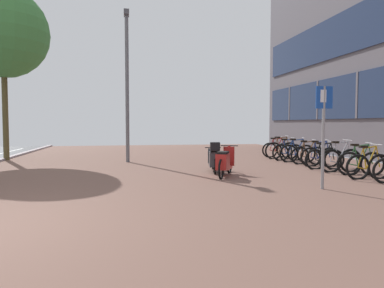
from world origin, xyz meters
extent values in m
cube|color=brown|center=(4.80, 0.00, -0.03)|extent=(14.40, 40.00, 0.05)
cube|color=#5E5960|center=(12.15, 8.40, 2.68)|extent=(0.10, 0.12, 1.95)
cube|color=#5E5960|center=(12.15, 11.60, 2.68)|extent=(0.10, 0.12, 1.95)
cube|color=#5E5960|center=(12.15, 14.80, 2.68)|extent=(0.10, 0.12, 1.95)
torus|color=black|center=(8.65, 3.26, 0.32)|extent=(0.71, 0.09, 0.71)
torus|color=black|center=(9.29, 3.24, 0.32)|extent=(0.71, 0.09, 0.71)
cylinder|color=#BC8B19|center=(9.03, 3.25, 0.58)|extent=(0.31, 0.05, 0.62)
cylinder|color=#BC8B19|center=(8.84, 3.25, 0.55)|extent=(0.14, 0.04, 0.57)
cylinder|color=#BC8B19|center=(8.98, 3.25, 0.86)|extent=(0.39, 0.05, 0.08)
cylinder|color=#BC8B19|center=(8.77, 3.26, 0.30)|extent=(0.25, 0.04, 0.08)
cylinder|color=#BC8B19|center=(8.72, 3.26, 0.58)|extent=(0.17, 0.03, 0.52)
cylinder|color=#BC8B19|center=(9.23, 3.24, 0.60)|extent=(0.15, 0.03, 0.57)
cube|color=black|center=(8.79, 3.25, 0.87)|extent=(0.22, 0.10, 0.06)
cylinder|color=#ADADB2|center=(9.17, 3.24, 0.93)|extent=(0.04, 0.48, 0.02)
torus|color=black|center=(8.92, 4.05, 0.32)|extent=(0.71, 0.25, 0.72)
torus|color=black|center=(9.55, 3.89, 0.32)|extent=(0.71, 0.25, 0.72)
cylinder|color=#2A6535|center=(9.30, 3.95, 0.58)|extent=(0.32, 0.12, 0.63)
cylinder|color=#2A6535|center=(9.11, 4.00, 0.56)|extent=(0.14, 0.07, 0.57)
cylinder|color=#2A6535|center=(9.25, 3.97, 0.86)|extent=(0.39, 0.14, 0.08)
cylinder|color=#2A6535|center=(9.04, 4.02, 0.30)|extent=(0.25, 0.09, 0.08)
cylinder|color=#2A6535|center=(8.99, 4.03, 0.58)|extent=(0.17, 0.07, 0.52)
cylinder|color=#2A6535|center=(9.49, 3.90, 0.60)|extent=(0.15, 0.07, 0.57)
cube|color=black|center=(9.06, 4.02, 0.88)|extent=(0.24, 0.14, 0.06)
cylinder|color=#ADADB2|center=(9.44, 3.92, 0.94)|extent=(0.15, 0.47, 0.02)
torus|color=black|center=(8.72, 4.70, 0.34)|extent=(0.76, 0.10, 0.75)
torus|color=black|center=(9.39, 4.68, 0.34)|extent=(0.76, 0.10, 0.75)
cylinder|color=#B1AFB9|center=(9.12, 4.69, 0.61)|extent=(0.33, 0.05, 0.66)
cylinder|color=#B1AFB9|center=(8.92, 4.69, 0.59)|extent=(0.14, 0.04, 0.60)
cylinder|color=#B1AFB9|center=(9.07, 4.69, 0.91)|extent=(0.41, 0.05, 0.09)
cylinder|color=#B1AFB9|center=(8.85, 4.70, 0.31)|extent=(0.26, 0.04, 0.08)
cylinder|color=#B1AFB9|center=(8.79, 4.70, 0.61)|extent=(0.17, 0.03, 0.55)
cylinder|color=#B1AFB9|center=(9.33, 4.68, 0.64)|extent=(0.15, 0.04, 0.60)
cube|color=black|center=(8.87, 4.70, 0.92)|extent=(0.22, 0.10, 0.06)
cylinder|color=#ADADB2|center=(9.27, 4.68, 0.98)|extent=(0.04, 0.48, 0.02)
torus|color=black|center=(8.64, 5.46, 0.31)|extent=(0.69, 0.18, 0.69)
torus|color=black|center=(9.25, 5.36, 0.31)|extent=(0.69, 0.18, 0.69)
cylinder|color=black|center=(9.01, 5.40, 0.56)|extent=(0.31, 0.09, 0.61)
cylinder|color=black|center=(8.82, 5.43, 0.54)|extent=(0.14, 0.06, 0.55)
cylinder|color=black|center=(8.96, 5.41, 0.83)|extent=(0.38, 0.10, 0.08)
cylinder|color=black|center=(8.75, 5.44, 0.29)|extent=(0.24, 0.07, 0.07)
cylinder|color=black|center=(8.71, 5.45, 0.56)|extent=(0.16, 0.05, 0.50)
cylinder|color=black|center=(9.19, 5.37, 0.58)|extent=(0.14, 0.05, 0.55)
cube|color=black|center=(8.77, 5.44, 0.85)|extent=(0.23, 0.13, 0.06)
cylinder|color=#ADADB2|center=(9.14, 5.38, 0.91)|extent=(0.11, 0.48, 0.02)
torus|color=black|center=(8.89, 6.22, 0.32)|extent=(0.70, 0.26, 0.71)
torus|color=black|center=(9.51, 6.04, 0.32)|extent=(0.70, 0.26, 0.71)
cylinder|color=navy|center=(9.26, 6.11, 0.58)|extent=(0.32, 0.12, 0.62)
cylinder|color=navy|center=(9.07, 6.17, 0.55)|extent=(0.14, 0.07, 0.57)
cylinder|color=navy|center=(9.21, 6.13, 0.86)|extent=(0.39, 0.14, 0.08)
cylinder|color=navy|center=(9.00, 6.19, 0.30)|extent=(0.25, 0.10, 0.08)
cylinder|color=navy|center=(8.95, 6.20, 0.58)|extent=(0.17, 0.07, 0.52)
cylinder|color=navy|center=(9.45, 6.06, 0.60)|extent=(0.15, 0.07, 0.57)
cube|color=black|center=(9.02, 6.18, 0.87)|extent=(0.24, 0.15, 0.06)
cylinder|color=#ADADB2|center=(9.40, 6.07, 0.93)|extent=(0.16, 0.47, 0.02)
torus|color=black|center=(8.84, 6.92, 0.31)|extent=(0.69, 0.22, 0.69)
torus|color=black|center=(9.43, 6.78, 0.31)|extent=(0.69, 0.22, 0.69)
cylinder|color=brown|center=(9.19, 6.84, 0.56)|extent=(0.30, 0.10, 0.60)
cylinder|color=brown|center=(9.02, 6.88, 0.53)|extent=(0.14, 0.06, 0.55)
cylinder|color=brown|center=(9.15, 6.85, 0.83)|extent=(0.37, 0.12, 0.08)
cylinder|color=brown|center=(8.95, 6.89, 0.29)|extent=(0.24, 0.08, 0.07)
cylinder|color=brown|center=(8.90, 6.90, 0.56)|extent=(0.16, 0.06, 0.50)
cylinder|color=brown|center=(9.38, 6.80, 0.58)|extent=(0.14, 0.06, 0.55)
cube|color=black|center=(8.97, 6.89, 0.85)|extent=(0.23, 0.14, 0.06)
cylinder|color=#ADADB2|center=(9.33, 6.81, 0.90)|extent=(0.13, 0.47, 0.02)
torus|color=black|center=(8.75, 7.67, 0.33)|extent=(0.71, 0.28, 0.72)
torus|color=black|center=(9.38, 7.48, 0.33)|extent=(0.71, 0.28, 0.72)
cylinder|color=navy|center=(9.13, 7.55, 0.59)|extent=(0.32, 0.13, 0.63)
cylinder|color=navy|center=(8.94, 7.61, 0.56)|extent=(0.14, 0.07, 0.58)
cylinder|color=navy|center=(9.08, 7.57, 0.87)|extent=(0.39, 0.15, 0.08)
cylinder|color=navy|center=(8.87, 7.63, 0.30)|extent=(0.25, 0.10, 0.08)
cylinder|color=navy|center=(8.82, 7.64, 0.59)|extent=(0.17, 0.07, 0.53)
cylinder|color=navy|center=(9.32, 7.50, 0.61)|extent=(0.15, 0.07, 0.58)
cube|color=black|center=(8.89, 7.62, 0.89)|extent=(0.24, 0.15, 0.06)
cylinder|color=#ADADB2|center=(9.27, 7.51, 0.95)|extent=(0.16, 0.47, 0.02)
torus|color=black|center=(8.71, 8.33, 0.32)|extent=(0.70, 0.14, 0.70)
torus|color=black|center=(9.32, 8.26, 0.32)|extent=(0.70, 0.14, 0.70)
cylinder|color=navy|center=(9.08, 8.29, 0.57)|extent=(0.31, 0.07, 0.61)
cylinder|color=navy|center=(8.89, 8.31, 0.54)|extent=(0.14, 0.05, 0.56)
cylinder|color=navy|center=(9.03, 8.29, 0.84)|extent=(0.38, 0.08, 0.08)
cylinder|color=navy|center=(8.82, 8.31, 0.29)|extent=(0.24, 0.05, 0.08)
cylinder|color=navy|center=(8.78, 8.32, 0.57)|extent=(0.16, 0.04, 0.51)
cylinder|color=navy|center=(9.26, 8.27, 0.59)|extent=(0.14, 0.05, 0.56)
cube|color=black|center=(8.84, 8.31, 0.86)|extent=(0.23, 0.11, 0.06)
cylinder|color=#ADADB2|center=(9.21, 8.27, 0.92)|extent=(0.07, 0.48, 0.02)
torus|color=black|center=(8.73, 9.07, 0.34)|extent=(0.75, 0.20, 0.75)
torus|color=black|center=(9.40, 8.96, 0.34)|extent=(0.75, 0.20, 0.75)
cylinder|color=brown|center=(9.13, 9.00, 0.61)|extent=(0.33, 0.09, 0.65)
cylinder|color=brown|center=(8.93, 9.04, 0.58)|extent=(0.15, 0.06, 0.60)
cylinder|color=brown|center=(9.08, 9.01, 0.90)|extent=(0.41, 0.10, 0.09)
cylinder|color=brown|center=(8.85, 9.05, 0.31)|extent=(0.27, 0.07, 0.08)
cylinder|color=brown|center=(8.80, 9.06, 0.61)|extent=(0.18, 0.05, 0.54)
cylinder|color=brown|center=(9.34, 8.97, 0.63)|extent=(0.16, 0.06, 0.59)
cube|color=black|center=(8.87, 9.04, 0.91)|extent=(0.23, 0.12, 0.06)
cylinder|color=#ADADB2|center=(9.28, 8.98, 0.98)|extent=(0.10, 0.48, 0.02)
torus|color=black|center=(8.87, 9.83, 0.31)|extent=(0.67, 0.27, 0.68)
torus|color=black|center=(9.48, 9.64, 0.31)|extent=(0.67, 0.27, 0.68)
cylinder|color=maroon|center=(9.23, 9.71, 0.55)|extent=(0.31, 0.13, 0.60)
cylinder|color=maroon|center=(9.05, 9.77, 0.53)|extent=(0.14, 0.08, 0.55)
cylinder|color=maroon|center=(9.18, 9.73, 0.82)|extent=(0.38, 0.15, 0.08)
cylinder|color=maroon|center=(8.98, 9.79, 0.28)|extent=(0.24, 0.10, 0.07)
cylinder|color=maroon|center=(8.93, 9.81, 0.55)|extent=(0.16, 0.07, 0.50)
cylinder|color=maroon|center=(9.42, 9.65, 0.58)|extent=(0.15, 0.07, 0.55)
cube|color=black|center=(9.00, 9.79, 0.84)|extent=(0.24, 0.15, 0.06)
cylinder|color=#ADADB2|center=(9.37, 9.67, 0.90)|extent=(0.17, 0.46, 0.02)
torus|color=black|center=(5.07, 4.00, 0.26)|extent=(0.31, 0.54, 0.57)
torus|color=black|center=(5.63, 5.09, 0.26)|extent=(0.31, 0.54, 0.57)
cube|color=red|center=(5.35, 4.55, 0.23)|extent=(0.56, 0.74, 0.08)
cube|color=red|center=(5.17, 4.20, 0.45)|extent=(0.51, 0.62, 0.43)
cube|color=black|center=(5.17, 4.20, 0.69)|extent=(0.45, 0.55, 0.06)
cylinder|color=red|center=(5.62, 5.07, 0.54)|extent=(0.12, 0.14, 0.58)
cube|color=red|center=(5.58, 5.00, 0.52)|extent=(0.32, 0.22, 0.57)
cylinder|color=black|center=(5.60, 5.05, 0.83)|extent=(0.48, 0.26, 0.03)
torus|color=black|center=(5.13, 4.93, 0.22)|extent=(0.14, 0.49, 0.49)
torus|color=black|center=(5.36, 6.13, 0.22)|extent=(0.14, 0.49, 0.49)
cube|color=#343A3F|center=(5.24, 5.53, 0.20)|extent=(0.40, 0.72, 0.08)
cube|color=#343A3F|center=(5.17, 5.15, 0.42)|extent=(0.39, 0.58, 0.45)
cube|color=black|center=(5.17, 5.15, 0.68)|extent=(0.35, 0.53, 0.06)
cylinder|color=#343A3F|center=(5.35, 6.10, 0.47)|extent=(0.09, 0.13, 0.49)
cube|color=#343A3F|center=(5.34, 6.03, 0.44)|extent=(0.33, 0.14, 0.49)
cylinder|color=black|center=(5.35, 6.08, 0.71)|extent=(0.52, 0.12, 0.03)
cube|color=black|center=(5.12, 4.88, 0.83)|extent=(0.33, 0.33, 0.24)
cylinder|color=gray|center=(6.95, 2.11, 1.16)|extent=(0.07, 0.07, 2.33)
cube|color=#1B47A5|center=(6.95, 2.10, 2.08)|extent=(0.40, 0.02, 0.50)
cube|color=white|center=(6.92, 2.08, 2.11)|extent=(0.14, 0.01, 0.28)
cylinder|color=slate|center=(2.62, 8.83, 2.79)|extent=(0.14, 0.14, 5.57)
cube|color=#4C4C51|center=(2.62, 8.83, 5.69)|extent=(0.20, 0.52, 0.18)
cylinder|color=brown|center=(-2.26, 10.48, 1.94)|extent=(0.23, 0.23, 3.88)
sphere|color=#42833F|center=(-2.26, 10.48, 5.14)|extent=(3.58, 3.58, 3.58)
camera|label=1|loc=(2.56, -5.43, 1.48)|focal=33.97mm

